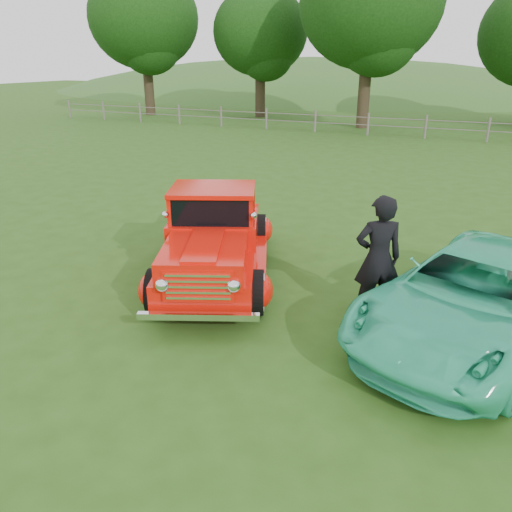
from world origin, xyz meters
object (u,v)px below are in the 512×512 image
at_px(tree_near_west, 371,3).
at_px(teal_sedan, 477,297).
at_px(red_pickup, 215,237).
at_px(tree_mid_west, 260,32).
at_px(tree_far_west, 144,18).
at_px(man, 378,258).

distance_m(tree_near_west, teal_sedan, 25.30).
distance_m(red_pickup, teal_sedan, 4.66).
height_order(tree_mid_west, red_pickup, tree_mid_west).
bearing_deg(tree_far_west, man, -48.70).
bearing_deg(tree_far_west, teal_sedan, -46.85).
height_order(tree_far_west, tree_near_west, tree_near_west).
bearing_deg(red_pickup, tree_near_west, 73.54).
bearing_deg(tree_mid_west, tree_near_west, -20.56).
bearing_deg(red_pickup, tree_mid_west, 89.37).
xyz_separation_m(tree_far_west, teal_sedan, (23.00, -24.53, -5.80)).
height_order(tree_mid_west, tree_near_west, tree_near_west).
relative_size(tree_far_west, red_pickup, 1.88).
bearing_deg(tree_near_west, tree_far_west, 176.42).
bearing_deg(tree_far_west, tree_mid_west, 14.04).
height_order(tree_far_west, man, tree_far_west).
bearing_deg(teal_sedan, red_pickup, -165.63).
relative_size(tree_near_west, teal_sedan, 2.12).
bearing_deg(tree_mid_west, red_pickup, -68.31).
bearing_deg(red_pickup, teal_sedan, -28.08).
bearing_deg(tree_mid_west, tree_far_west, -165.96).
relative_size(tree_mid_west, man, 4.13).
bearing_deg(tree_near_west, man, -76.81).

